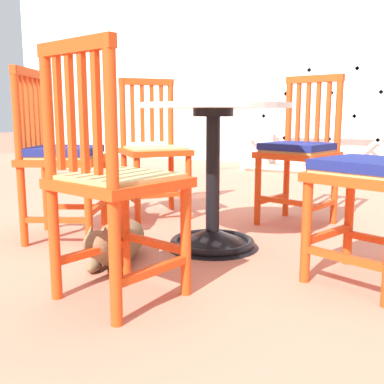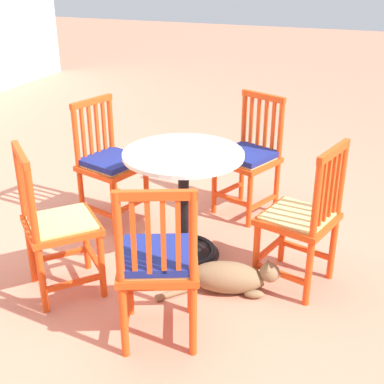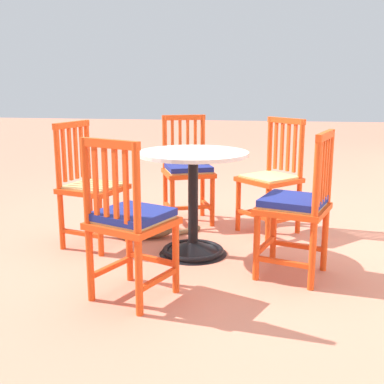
% 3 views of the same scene
% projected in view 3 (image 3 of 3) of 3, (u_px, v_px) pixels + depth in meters
% --- Properties ---
extents(ground_plane, '(24.00, 24.00, 0.00)m').
position_uv_depth(ground_plane, '(205.00, 248.00, 3.63)').
color(ground_plane, '#C6755B').
extents(cafe_table, '(0.76, 0.76, 0.73)m').
position_uv_depth(cafe_table, '(193.00, 215.00, 3.44)').
color(cafe_table, black).
rests_on(cafe_table, ground_plane).
extents(orange_chair_tucked_in, '(0.52, 0.52, 0.91)m').
position_uv_depth(orange_chair_tucked_in, '(188.00, 171.00, 4.22)').
color(orange_chair_tucked_in, '#D64214').
rests_on(orange_chair_tucked_in, ground_plane).
extents(orange_chair_by_planter, '(0.50, 0.50, 0.91)m').
position_uv_depth(orange_chair_by_planter, '(90.00, 188.00, 3.60)').
color(orange_chair_by_planter, '#D64214').
rests_on(orange_chair_by_planter, ground_plane).
extents(orange_chair_at_corner, '(0.52, 0.52, 0.91)m').
position_uv_depth(orange_chair_at_corner, '(130.00, 221.00, 2.70)').
color(orange_chair_at_corner, '#D64214').
rests_on(orange_chair_at_corner, ground_plane).
extents(orange_chair_near_fence, '(0.50, 0.50, 0.91)m').
position_uv_depth(orange_chair_near_fence, '(297.00, 207.00, 3.02)').
color(orange_chair_near_fence, '#D64214').
rests_on(orange_chair_near_fence, ground_plane).
extents(orange_chair_facing_out, '(0.57, 0.57, 0.91)m').
position_uv_depth(orange_chair_facing_out, '(272.00, 179.00, 3.94)').
color(orange_chair_facing_out, '#D64214').
rests_on(orange_chair_facing_out, ground_plane).
extents(tabby_cat, '(0.41, 0.68, 0.23)m').
position_uv_depth(tabby_cat, '(145.00, 226.00, 3.84)').
color(tabby_cat, brown).
rests_on(tabby_cat, ground_plane).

